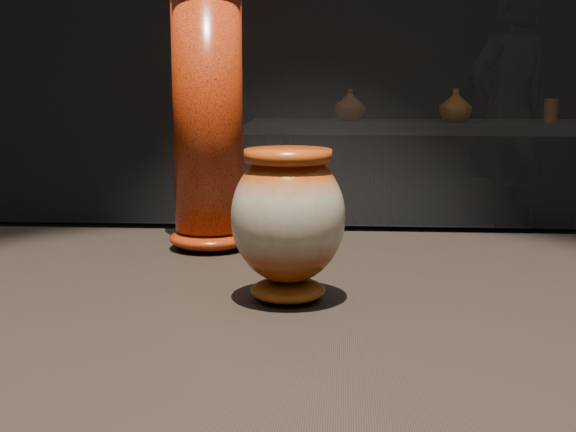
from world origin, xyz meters
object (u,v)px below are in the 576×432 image
main_vase (288,219)px  back_shelf (437,172)px  tall_vase (208,124)px  visitor (507,118)px

main_vase → back_shelf: size_ratio=0.09×
tall_vase → back_shelf: bearing=77.4°
back_shelf → visitor: bearing=59.9°
visitor → main_vase: bearing=45.1°
tall_vase → back_shelf: (0.70, 3.12, -0.45)m
main_vase → visitor: visitor is taller
main_vase → tall_vase: 0.31m
tall_vase → visitor: bearing=73.0°
back_shelf → visitor: visitor is taller
main_vase → visitor: (1.10, 4.31, -0.13)m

